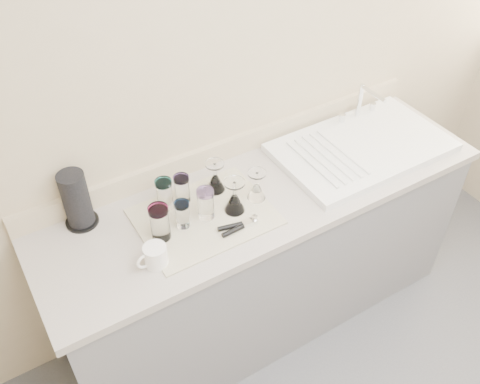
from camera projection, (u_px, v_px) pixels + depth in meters
counter_unit at (262, 257)px, 2.65m from camera, size 2.06×0.62×0.90m
sink_unit at (362, 146)px, 2.55m from camera, size 0.82×0.50×0.22m
dish_towel at (205, 216)px, 2.22m from camera, size 0.55×0.42×0.01m
tumbler_cyan at (165, 194)px, 2.21m from camera, size 0.07×0.07×0.14m
tumbler_purple at (182, 189)px, 2.24m from camera, size 0.07×0.07×0.13m
tumbler_magenta at (160, 222)px, 2.07m from camera, size 0.08×0.08×0.16m
tumbler_blue at (182, 214)px, 2.13m from camera, size 0.06×0.06×0.12m
tumbler_lavender at (206, 203)px, 2.17m from camera, size 0.07×0.07×0.14m
goblet_back_left at (215, 181)px, 2.30m from camera, size 0.08×0.08×0.15m
goblet_front_left at (235, 201)px, 2.21m from camera, size 0.09×0.09×0.16m
goblet_front_right at (256, 189)px, 2.27m from camera, size 0.08×0.08×0.14m
can_opener at (239, 226)px, 2.16m from camera, size 0.17×0.06×0.02m
white_mug at (155, 256)px, 2.00m from camera, size 0.13×0.10×0.09m
paper_towel_roll at (76, 200)px, 2.12m from camera, size 0.13×0.13×0.25m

